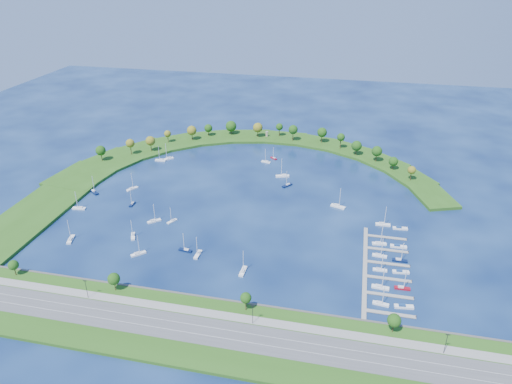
% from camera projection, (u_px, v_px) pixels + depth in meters
% --- Properties ---
extents(ground, '(700.00, 700.00, 0.00)m').
position_uv_depth(ground, '(247.00, 200.00, 313.34)').
color(ground, '#07153C').
rests_on(ground, ground).
extents(south_shoreline, '(420.00, 43.10, 11.60)m').
position_uv_depth(south_shoreline, '(182.00, 326.00, 206.09)').
color(south_shoreline, '#295316').
rests_on(south_shoreline, ground).
extents(breakwater, '(286.74, 247.64, 2.00)m').
position_uv_depth(breakwater, '(204.00, 164.00, 364.11)').
color(breakwater, '#295316').
rests_on(breakwater, ground).
extents(breakwater_trees, '(240.07, 91.32, 14.16)m').
position_uv_depth(breakwater_trees, '(258.00, 137.00, 389.85)').
color(breakwater_trees, '#382314').
rests_on(breakwater_trees, breakwater).
extents(harbor_tower, '(2.60, 2.60, 4.41)m').
position_uv_depth(harbor_tower, '(267.00, 134.00, 414.52)').
color(harbor_tower, gray).
rests_on(harbor_tower, breakwater).
extents(dock_system, '(24.28, 82.00, 1.60)m').
position_uv_depth(dock_system, '(379.00, 270.00, 243.80)').
color(dock_system, gray).
rests_on(dock_system, ground).
extents(moored_boat_0, '(2.49, 8.23, 12.02)m').
position_uv_depth(moored_boat_0, '(198.00, 254.00, 255.75)').
color(moored_boat_0, white).
rests_on(moored_boat_0, ground).
extents(moored_boat_1, '(5.18, 8.03, 11.49)m').
position_uv_depth(moored_boat_1, '(133.00, 236.00, 272.20)').
color(moored_boat_1, white).
rests_on(moored_boat_1, ground).
extents(moored_boat_2, '(7.80, 3.10, 11.16)m').
position_uv_depth(moored_boat_2, '(185.00, 250.00, 259.38)').
color(moored_boat_2, '#09163C').
rests_on(moored_boat_2, ground).
extents(moored_boat_3, '(8.59, 2.50, 12.59)m').
position_uv_depth(moored_boat_3, '(161.00, 160.00, 371.33)').
color(moored_boat_3, white).
rests_on(moored_boat_3, ground).
extents(moored_boat_4, '(8.55, 8.58, 13.91)m').
position_uv_depth(moored_boat_4, '(168.00, 159.00, 373.66)').
color(moored_boat_4, white).
rests_on(moored_boat_4, ground).
extents(moored_boat_5, '(4.80, 9.20, 13.03)m').
position_uv_depth(moored_boat_5, '(71.00, 239.00, 268.95)').
color(moored_boat_5, white).
rests_on(moored_boat_5, ground).
extents(moored_boat_6, '(8.73, 3.26, 12.54)m').
position_uv_depth(moored_boat_6, '(79.00, 208.00, 301.76)').
color(moored_boat_6, white).
rests_on(moored_boat_6, ground).
extents(moored_boat_7, '(6.76, 7.96, 12.07)m').
position_uv_depth(moored_boat_7, '(287.00, 185.00, 331.46)').
color(moored_boat_7, '#09163C').
rests_on(moored_boat_7, ground).
extents(moored_boat_8, '(1.94, 6.80, 9.98)m').
position_uv_depth(moored_boat_8, '(132.00, 204.00, 306.84)').
color(moored_boat_8, '#09163C').
rests_on(moored_boat_8, ground).
extents(moored_boat_9, '(2.74, 8.73, 12.71)m').
position_uv_depth(moored_boat_9, '(243.00, 271.00, 242.15)').
color(moored_boat_9, white).
rests_on(moored_boat_9, ground).
extents(moored_boat_10, '(6.37, 8.44, 12.39)m').
position_uv_depth(moored_boat_10, '(132.00, 188.00, 326.53)').
color(moored_boat_10, white).
rests_on(moored_boat_10, ground).
extents(moored_boat_11, '(7.71, 7.39, 12.27)m').
position_uv_depth(moored_boat_11, '(154.00, 221.00, 287.44)').
color(moored_boat_11, white).
rests_on(moored_boat_11, ground).
extents(moored_boat_12, '(7.90, 4.11, 11.18)m').
position_uv_depth(moored_boat_12, '(266.00, 161.00, 368.62)').
color(moored_boat_12, white).
rests_on(moored_boat_12, ground).
extents(moored_boat_13, '(9.94, 5.65, 14.10)m').
position_uv_depth(moored_boat_13, '(338.00, 206.00, 303.84)').
color(moored_boat_13, white).
rests_on(moored_boat_13, ground).
extents(moored_boat_14, '(7.53, 7.55, 12.24)m').
position_uv_depth(moored_boat_14, '(138.00, 253.00, 256.16)').
color(moored_boat_14, white).
rests_on(moored_boat_14, ground).
extents(moored_boat_15, '(5.09, 7.05, 10.25)m').
position_uv_depth(moored_boat_15, '(172.00, 221.00, 287.39)').
color(moored_boat_15, white).
rests_on(moored_boat_15, ground).
extents(moored_boat_16, '(10.29, 5.52, 14.57)m').
position_uv_depth(moored_boat_16, '(283.00, 176.00, 345.15)').
color(moored_boat_16, white).
rests_on(moored_boat_16, ground).
extents(moored_boat_17, '(8.77, 7.23, 13.18)m').
position_uv_depth(moored_boat_17, '(94.00, 192.00, 322.09)').
color(moored_boat_17, '#09163C').
rests_on(moored_boat_17, ground).
extents(moored_boat_18, '(6.22, 5.52, 9.58)m').
position_uv_depth(moored_boat_18, '(274.00, 158.00, 375.33)').
color(moored_boat_18, maroon).
rests_on(moored_boat_18, ground).
extents(docked_boat_0, '(7.79, 3.12, 11.14)m').
position_uv_depth(docked_boat_0, '(381.00, 303.00, 219.86)').
color(docked_boat_0, white).
rests_on(docked_boat_0, ground).
extents(docked_boat_1, '(9.07, 3.58, 1.80)m').
position_uv_depth(docked_boat_1, '(404.00, 306.00, 218.19)').
color(docked_boat_1, white).
rests_on(docked_boat_1, ground).
extents(docked_boat_2, '(8.70, 3.17, 12.52)m').
position_uv_depth(docked_boat_2, '(380.00, 287.00, 230.60)').
color(docked_boat_2, white).
rests_on(docked_boat_2, ground).
extents(docked_boat_3, '(7.68, 2.31, 11.22)m').
position_uv_depth(docked_boat_3, '(402.00, 288.00, 230.10)').
color(docked_boat_3, maroon).
rests_on(docked_boat_3, ground).
extents(docked_boat_4, '(7.30, 2.06, 10.72)m').
position_uv_depth(docked_boat_4, '(380.00, 269.00, 243.38)').
color(docked_boat_4, white).
rests_on(docked_boat_4, ground).
extents(docked_boat_5, '(8.77, 3.47, 1.74)m').
position_uv_depth(docked_boat_5, '(401.00, 272.00, 241.88)').
color(docked_boat_5, white).
rests_on(docked_boat_5, ground).
extents(docked_boat_6, '(7.99, 2.90, 11.50)m').
position_uv_depth(docked_boat_6, '(380.00, 255.00, 254.71)').
color(docked_boat_6, white).
rests_on(docked_boat_6, ground).
extents(docked_boat_7, '(7.94, 2.23, 11.66)m').
position_uv_depth(docked_boat_7, '(400.00, 260.00, 250.77)').
color(docked_boat_7, '#09163C').
rests_on(docked_boat_7, ground).
extents(docked_boat_8, '(8.26, 3.32, 11.80)m').
position_uv_depth(docked_boat_8, '(379.00, 243.00, 265.22)').
color(docked_boat_8, white).
rests_on(docked_boat_8, ground).
extents(docked_boat_9, '(9.11, 2.65, 1.85)m').
position_uv_depth(docked_boat_9, '(398.00, 246.00, 262.71)').
color(docked_boat_9, white).
rests_on(docked_boat_9, ground).
extents(docked_boat_10, '(8.88, 2.83, 12.91)m').
position_uv_depth(docked_boat_10, '(383.00, 224.00, 283.81)').
color(docked_boat_10, white).
rests_on(docked_boat_10, ground).
extents(docked_boat_11, '(8.87, 3.21, 1.77)m').
position_uv_depth(docked_boat_11, '(400.00, 228.00, 280.08)').
color(docked_boat_11, white).
rests_on(docked_boat_11, ground).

